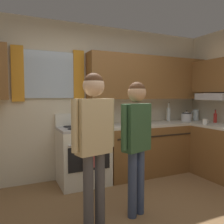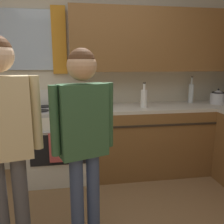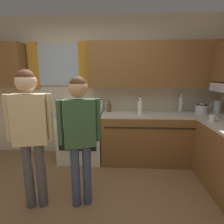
% 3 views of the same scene
% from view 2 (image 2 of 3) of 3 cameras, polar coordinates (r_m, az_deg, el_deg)
% --- Properties ---
extents(back_wall_unit, '(4.60, 0.42, 2.60)m').
position_cam_2_polar(back_wall_unit, '(3.15, -6.98, 12.43)').
color(back_wall_unit, beige).
rests_on(back_wall_unit, ground).
extents(kitchen_counter_run, '(2.14, 1.92, 0.90)m').
position_cam_2_polar(kitchen_counter_run, '(3.11, 21.66, -7.69)').
color(kitchen_counter_run, brown).
rests_on(kitchen_counter_run, ground).
extents(stove_oven, '(0.76, 0.67, 1.10)m').
position_cam_2_polar(stove_oven, '(3.05, -12.50, -7.14)').
color(stove_oven, silver).
rests_on(stove_oven, ground).
extents(bottle_tall_clear, '(0.07, 0.07, 0.37)m').
position_cam_2_polar(bottle_tall_clear, '(3.46, 18.75, 4.54)').
color(bottle_tall_clear, silver).
rests_on(bottle_tall_clear, kitchen_counter_run).
extents(bottle_milk_white, '(0.08, 0.08, 0.31)m').
position_cam_2_polar(bottle_milk_white, '(2.93, 7.80, 3.41)').
color(bottle_milk_white, white).
rests_on(bottle_milk_white, kitchen_counter_run).
extents(bottle_squat_brown, '(0.08, 0.08, 0.21)m').
position_cam_2_polar(bottle_squat_brown, '(3.00, -3.08, 2.89)').
color(bottle_squat_brown, brown).
rests_on(bottle_squat_brown, kitchen_counter_run).
extents(stovetop_kettle, '(0.27, 0.20, 0.21)m').
position_cam_2_polar(stovetop_kettle, '(3.48, 24.47, 3.39)').
color(stovetop_kettle, silver).
rests_on(stovetop_kettle, kitchen_counter_run).
extents(adult_left, '(0.49, 0.23, 1.62)m').
position_cam_2_polar(adult_left, '(1.74, -25.06, -3.43)').
color(adult_left, '#4C4C51').
rests_on(adult_left, ground).
extents(adult_in_plaid, '(0.46, 0.25, 1.55)m').
position_cam_2_polar(adult_in_plaid, '(1.73, -6.99, -3.99)').
color(adult_in_plaid, '#38476B').
rests_on(adult_in_plaid, ground).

